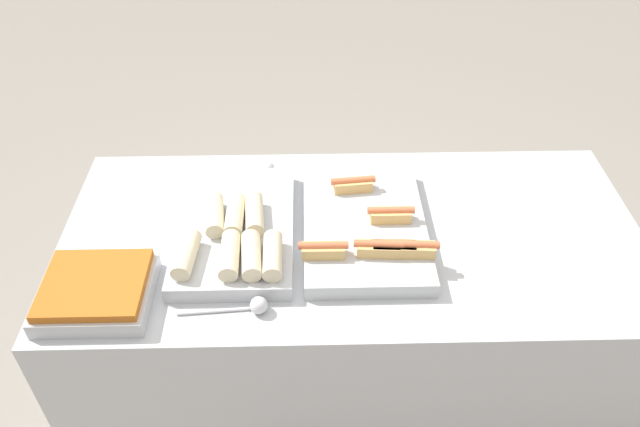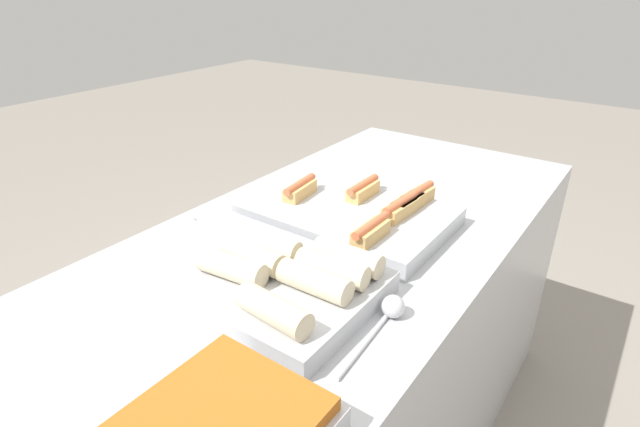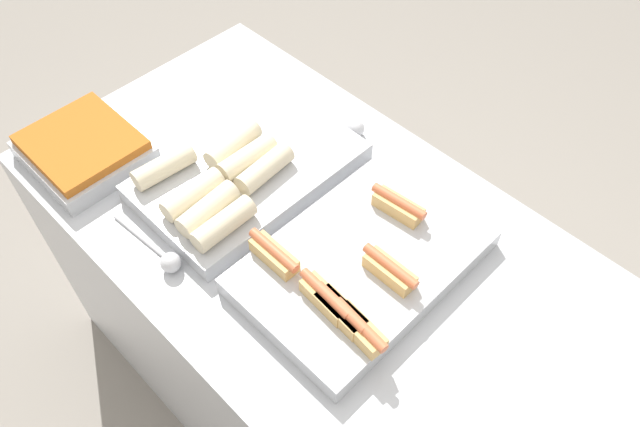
# 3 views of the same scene
# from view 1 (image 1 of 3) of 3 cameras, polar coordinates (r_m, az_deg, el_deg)

# --- Properties ---
(ground_plane) EXTENTS (12.00, 12.00, 0.00)m
(ground_plane) POSITION_cam_1_polar(r_m,az_deg,el_deg) (2.58, 2.30, -16.33)
(ground_plane) COLOR gray
(counter) EXTENTS (1.77, 0.84, 0.87)m
(counter) POSITION_cam_1_polar(r_m,az_deg,el_deg) (2.22, 2.60, -10.15)
(counter) COLOR #B7BABF
(counter) RESTS_ON ground_plane
(tray_hotdogs) EXTENTS (0.40, 0.55, 0.10)m
(tray_hotdogs) POSITION_cam_1_polar(r_m,az_deg,el_deg) (1.88, 4.19, -1.26)
(tray_hotdogs) COLOR #B7BABF
(tray_hotdogs) RESTS_ON counter
(tray_wraps) EXTENTS (0.35, 0.55, 0.10)m
(tray_wraps) POSITION_cam_1_polar(r_m,az_deg,el_deg) (1.87, -7.73, -1.57)
(tray_wraps) COLOR #B7BABF
(tray_wraps) RESTS_ON counter
(tray_side_front) EXTENTS (0.29, 0.27, 0.07)m
(tray_side_front) POSITION_cam_1_polar(r_m,az_deg,el_deg) (1.79, -19.77, -6.69)
(tray_side_front) COLOR #B7BABF
(tray_side_front) RESTS_ON counter
(serving_spoon_near) EXTENTS (0.24, 0.05, 0.05)m
(serving_spoon_near) POSITION_cam_1_polar(r_m,az_deg,el_deg) (1.68, -6.22, -8.43)
(serving_spoon_near) COLOR silver
(serving_spoon_near) RESTS_ON counter
(serving_spoon_far) EXTENTS (0.24, 0.05, 0.05)m
(serving_spoon_far) POSITION_cam_1_polar(r_m,az_deg,el_deg) (2.13, -5.28, 4.05)
(serving_spoon_far) COLOR silver
(serving_spoon_far) RESTS_ON counter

